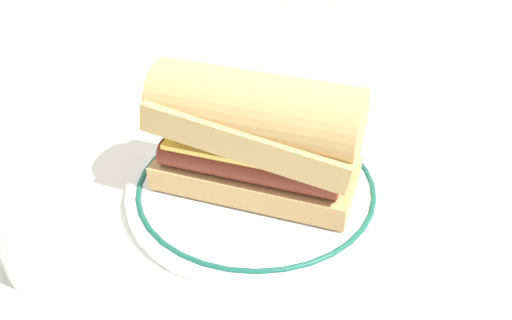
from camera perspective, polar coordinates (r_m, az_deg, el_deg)
ground_plane at (r=0.61m, az=2.48°, el=-2.69°), size 1.50×1.50×0.00m
plate at (r=0.59m, az=-0.00°, el=-2.93°), size 0.28×0.28×0.01m
sausage_sandwich at (r=0.55m, az=-0.00°, el=2.90°), size 0.22×0.12×0.13m
drinking_glass at (r=0.53m, az=-22.18°, el=-7.56°), size 0.06×0.06×0.09m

